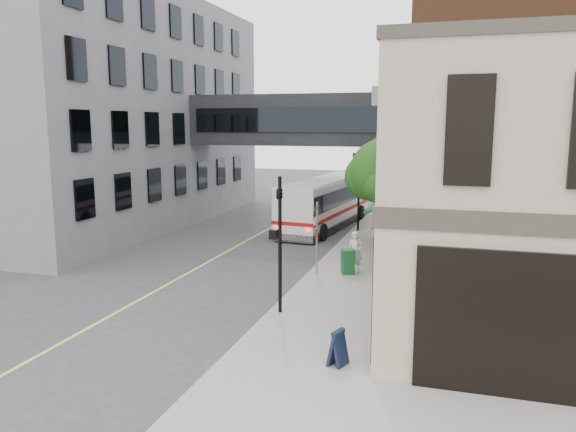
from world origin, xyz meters
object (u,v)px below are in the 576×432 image
Objects in this scene: bus at (326,201)px; newspaper_box at (348,262)px; sandwich_board at (338,348)px; pedestrian_a at (355,252)px; pedestrian_c at (380,226)px; pedestrian_b at (383,246)px.

bus is 11.46m from newspaper_box.
bus is at bearing 122.21° from sandwich_board.
bus is at bearing 93.89° from pedestrian_a.
pedestrian_a is 1.83× the size of sandwich_board.
pedestrian_b is at bearing -71.34° from pedestrian_c.
newspaper_box reaches higher than sandwich_board.
bus reaches higher than pedestrian_c.
pedestrian_c reaches higher than sandwich_board.
newspaper_box is (3.44, -10.88, -0.97)m from bus.
pedestrian_c is (0.09, 7.04, -0.11)m from pedestrian_a.
pedestrian_c is (3.77, -3.48, -0.73)m from bus.
pedestrian_a reaches higher than sandwich_board.
pedestrian_c is 1.47× the size of newspaper_box.
pedestrian_b is (0.96, 1.50, 0.01)m from pedestrian_a.
pedestrian_a is at bearing -116.86° from pedestrian_b.
newspaper_box is (-1.20, -1.87, -0.36)m from pedestrian_b.
sandwich_board is at bearing -76.37° from pedestrian_c.
sandwich_board is at bearing -76.13° from bus.
pedestrian_c is (-0.87, 5.53, -0.12)m from pedestrian_b.
pedestrian_a is 1.14× the size of pedestrian_c.
sandwich_board is at bearing -98.02° from pedestrian_a.
pedestrian_b reaches higher than pedestrian_c.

